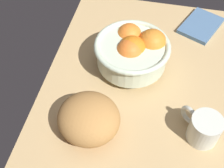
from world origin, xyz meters
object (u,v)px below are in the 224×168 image
Objects in this scene: fruit_bowl at (134,50)px; mug at (203,128)px; bread_loaf at (89,118)px; napkin_folded at (201,25)px.

fruit_bowl is 2.14× the size of mug.
bread_loaf reaches higher than napkin_folded.
napkin_folded is (-22.20, 19.97, -5.68)cm from fruit_bowl.
fruit_bowl reaches higher than bread_loaf.
napkin_folded is 1.47× the size of mug.
mug is at bearing 1.51° from napkin_folded.
bread_loaf is 1.05× the size of napkin_folded.
mug is (-3.82, 28.24, -1.06)cm from bread_loaf.
mug is (20.57, 21.09, -2.51)cm from fruit_bowl.
mug is (42.77, 1.13, 3.17)cm from napkin_folded.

